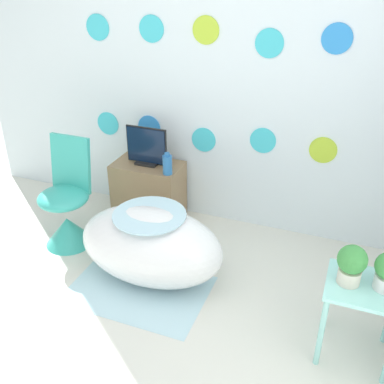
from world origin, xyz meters
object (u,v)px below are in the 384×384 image
Objects in this scene: vase at (167,164)px; bathtub at (151,245)px; potted_plant_left at (352,264)px; chair at (67,213)px; tv at (147,148)px.

bathtub is at bearing -76.66° from vase.
bathtub is at bearing 170.60° from potted_plant_left.
bathtub is 0.82m from chair.
tv reaches higher than bathtub.
chair is 0.87m from vase.
potted_plant_left reaches higher than bathtub.
potted_plant_left reaches higher than vase.
vase is at bearing 36.39° from chair.
tv reaches higher than potted_plant_left.
potted_plant_left is at bearing -9.40° from bathtub.
tv is 0.26m from vase.
tv is at bearing 150.05° from potted_plant_left.
vase is at bearing 149.33° from potted_plant_left.
bathtub is 4.49× the size of potted_plant_left.
chair is 2.41× the size of tv.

